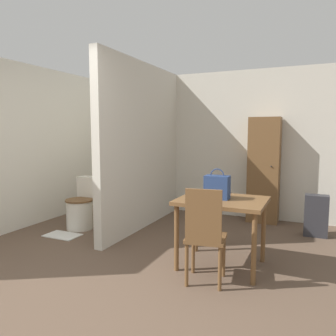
{
  "coord_description": "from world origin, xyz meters",
  "views": [
    {
      "loc": [
        1.88,
        -1.92,
        1.48
      ],
      "look_at": [
        0.18,
        1.85,
        1.01
      ],
      "focal_mm": 35.0,
      "sensor_mm": 36.0,
      "label": 1
    }
  ],
  "objects_px": {
    "dining_table": "(222,208)",
    "wooden_chair": "(205,233)",
    "toilet": "(82,207)",
    "wooden_cabinet": "(264,170)",
    "handbag": "(217,187)",
    "space_heater": "(316,216)"
  },
  "relations": [
    {
      "from": "dining_table",
      "to": "wooden_chair",
      "type": "relative_size",
      "value": 0.97
    },
    {
      "from": "toilet",
      "to": "wooden_cabinet",
      "type": "bearing_deg",
      "value": 31.03
    },
    {
      "from": "handbag",
      "to": "space_heater",
      "type": "relative_size",
      "value": 0.56
    },
    {
      "from": "handbag",
      "to": "space_heater",
      "type": "bearing_deg",
      "value": 57.4
    },
    {
      "from": "handbag",
      "to": "wooden_cabinet",
      "type": "distance_m",
      "value": 2.05
    },
    {
      "from": "toilet",
      "to": "space_heater",
      "type": "height_order",
      "value": "toilet"
    },
    {
      "from": "dining_table",
      "to": "toilet",
      "type": "bearing_deg",
      "value": 166.97
    },
    {
      "from": "wooden_cabinet",
      "to": "space_heater",
      "type": "xyz_separation_m",
      "value": [
        0.8,
        -0.47,
        -0.56
      ]
    },
    {
      "from": "wooden_chair",
      "to": "toilet",
      "type": "bearing_deg",
      "value": 147.36
    },
    {
      "from": "wooden_chair",
      "to": "toilet",
      "type": "relative_size",
      "value": 1.24
    },
    {
      "from": "handbag",
      "to": "space_heater",
      "type": "distance_m",
      "value": 1.95
    },
    {
      "from": "wooden_chair",
      "to": "handbag",
      "type": "bearing_deg",
      "value": 84.66
    },
    {
      "from": "wooden_chair",
      "to": "space_heater",
      "type": "relative_size",
      "value": 1.61
    },
    {
      "from": "dining_table",
      "to": "handbag",
      "type": "height_order",
      "value": "handbag"
    },
    {
      "from": "toilet",
      "to": "space_heater",
      "type": "relative_size",
      "value": 1.3
    },
    {
      "from": "dining_table",
      "to": "handbag",
      "type": "bearing_deg",
      "value": -172.77
    },
    {
      "from": "wooden_chair",
      "to": "handbag",
      "type": "relative_size",
      "value": 2.89
    },
    {
      "from": "handbag",
      "to": "wooden_cabinet",
      "type": "xyz_separation_m",
      "value": [
        0.2,
        2.04,
        -0.03
      ]
    },
    {
      "from": "toilet",
      "to": "wooden_cabinet",
      "type": "distance_m",
      "value": 2.95
    },
    {
      "from": "wooden_chair",
      "to": "handbag",
      "type": "distance_m",
      "value": 0.62
    },
    {
      "from": "wooden_cabinet",
      "to": "wooden_chair",
      "type": "bearing_deg",
      "value": -94.01
    },
    {
      "from": "handbag",
      "to": "wooden_cabinet",
      "type": "bearing_deg",
      "value": 84.3
    }
  ]
}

